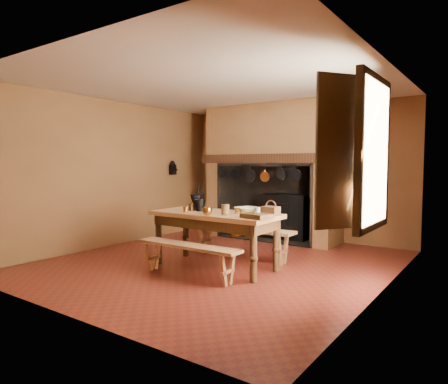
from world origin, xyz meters
name	(u,v)px	position (x,y,z in m)	size (l,w,h in m)	color
floor	(220,262)	(0.00, 0.00, 0.00)	(5.50, 5.50, 0.00)	maroon
ceiling	(220,85)	(0.00, 0.00, 2.80)	(5.50, 5.50, 0.00)	silver
back_wall	(295,172)	(0.00, 2.75, 1.40)	(5.00, 0.02, 2.80)	brown
wall_left	(115,173)	(-2.50, 0.00, 1.40)	(0.02, 5.50, 2.80)	brown
wall_right	(385,179)	(2.50, 0.00, 1.40)	(0.02, 5.50, 2.80)	brown
wall_front	(62,181)	(0.00, -2.75, 1.40)	(5.00, 0.02, 2.80)	brown
chimney_breast	(273,153)	(-0.30, 2.31, 1.81)	(2.95, 0.96, 2.80)	brown
iron_range	(286,216)	(-0.04, 2.45, 0.48)	(1.12, 0.55, 1.60)	black
hearth_pans	(240,231)	(-1.05, 2.22, 0.09)	(0.51, 0.62, 0.20)	#B77B2A
hanging_pans	(259,175)	(-0.34, 1.81, 1.36)	(1.92, 0.29, 0.27)	black
onion_string	(323,178)	(1.00, 1.79, 1.33)	(0.12, 0.10, 0.46)	#9B581C
herb_bunch	(332,175)	(1.18, 1.79, 1.38)	(0.20, 0.20, 0.35)	#555F2D
window	(364,153)	(2.35, -0.40, 1.70)	(0.39, 1.75, 1.76)	white
wall_coffee_mill	(173,167)	(-2.42, 1.55, 1.52)	(0.23, 0.16, 0.31)	black
work_table	(215,221)	(0.13, -0.30, 0.71)	(1.96, 0.87, 0.85)	tan
bench_front	(188,253)	(0.13, -0.95, 0.35)	(1.66, 0.29, 0.47)	tan
bench_back	(241,235)	(0.13, 0.43, 0.40)	(1.88, 0.33, 0.53)	tan
mortar_large	(197,201)	(-0.40, -0.08, 0.98)	(0.23, 0.23, 0.40)	black
mortar_small	(200,205)	(-0.15, -0.32, 0.95)	(0.18, 0.18, 0.31)	black
coffee_grinder	(193,207)	(-0.28, -0.32, 0.91)	(0.16, 0.14, 0.17)	#3A2512
brass_mug_a	(186,209)	(-0.24, -0.55, 0.89)	(0.08, 0.08, 0.09)	#B77B2A
brass_mug_b	(237,211)	(0.51, -0.26, 0.89)	(0.08, 0.08, 0.09)	#B77B2A
mixing_bowl	(247,210)	(0.55, -0.06, 0.89)	(0.34, 0.34, 0.08)	beige
stoneware_crock	(225,209)	(0.41, -0.43, 0.92)	(0.12, 0.12, 0.15)	brown
glass_jar	(257,212)	(0.93, -0.40, 0.92)	(0.08, 0.08, 0.14)	beige
wicker_basket	(271,210)	(1.00, -0.14, 0.92)	(0.24, 0.19, 0.22)	#4D2717
wooden_tray	(257,216)	(0.98, -0.52, 0.88)	(0.38, 0.27, 0.07)	#3A2512
brass_cup	(207,211)	(0.24, -0.64, 0.90)	(0.14, 0.14, 0.11)	#B77B2A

